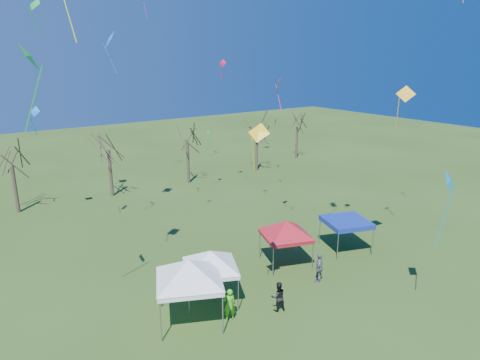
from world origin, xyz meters
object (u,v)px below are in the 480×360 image
object	(u,v)px
tree_1	(9,148)
tent_red	(286,224)
tree_4	(257,120)
tent_blue	(346,222)
tree_2	(107,133)
tent_white_mid	(210,254)
tree_3	(187,128)
person_dark	(278,297)
tent_white_west	(188,264)
tree_5	(298,116)
person_grey	(319,268)
person_green	(230,304)

from	to	relation	value
tree_1	tent_red	xyz separation A→B (m)	(12.82, -21.18, -2.91)
tree_4	tent_blue	distance (m)	23.20
tree_2	tent_white_mid	distance (m)	22.15
tent_white_mid	tent_red	bearing A→B (deg)	8.00
tree_3	tent_blue	distance (m)	21.73
tree_4	person_dark	distance (m)	30.28
tree_2	person_dark	bearing A→B (deg)	-88.72
tree_2	tent_white_west	world-z (taller)	tree_2
tree_3	tree_5	size ratio (longest dim) A/B	1.06
tree_1	person_grey	distance (m)	27.82
tree_2	tent_white_west	xyz separation A→B (m)	(-3.77, -22.81, -3.05)
tree_5	person_green	world-z (taller)	tree_5
person_green	tree_4	bearing A→B (deg)	-110.69
tree_3	tree_4	distance (m)	9.32
tent_red	person_grey	xyz separation A→B (m)	(0.18, -2.93, -1.94)
tree_5	tree_1	bearing A→B (deg)	-177.65
tree_1	tree_5	size ratio (longest dim) A/B	1.01
person_green	person_dark	world-z (taller)	person_green
tree_3	tree_4	xyz separation A→B (m)	(9.32, -0.04, -0.02)
tent_white_mid	person_grey	world-z (taller)	tent_white_mid
tree_3	person_green	bearing A→B (deg)	-113.88
tent_white_mid	person_grey	bearing A→B (deg)	-17.45
tree_4	tent_blue	size ratio (longest dim) A/B	2.15
person_green	tent_blue	bearing A→B (deg)	-149.48
tree_4	person_green	distance (m)	31.19
tent_white_mid	tree_3	bearing A→B (deg)	64.39
tree_5	tent_white_west	xyz separation A→B (m)	(-29.86, -24.50, -2.49)
tent_white_west	tree_1	bearing A→B (deg)	101.33
tent_blue	person_grey	size ratio (longest dim) A/B	1.94
tree_2	tent_blue	distance (m)	23.99
tent_white_mid	tent_blue	distance (m)	11.32
tree_3	tent_red	size ratio (longest dim) A/B	2.07
person_green	person_grey	bearing A→B (deg)	-159.81
tree_4	person_green	xyz separation A→B (m)	(-19.78, -23.56, -5.17)
tree_1	person_dark	bearing A→B (deg)	-70.33
person_grey	tent_red	bearing A→B (deg)	-120.23
tree_3	person_dark	xyz separation A→B (m)	(-7.85, -24.44, -5.24)
tree_3	tree_5	distance (m)	17.81
person_dark	tent_white_west	bearing A→B (deg)	-5.83
tree_1	tent_white_west	world-z (taller)	tree_1
person_dark	tent_blue	bearing A→B (deg)	-142.22
tent_red	tent_blue	distance (m)	5.10
tent_white_west	person_dark	size ratio (longest dim) A/B	2.54
tree_3	person_grey	xyz separation A→B (m)	(-3.80, -23.51, -5.13)
tent_blue	person_dark	xyz separation A→B (m)	(-8.85, -3.10, -1.25)
tent_white_west	person_green	distance (m)	3.12
tree_1	tree_2	distance (m)	8.42
tree_1	tent_red	distance (m)	24.93
tree_1	tent_white_mid	world-z (taller)	tree_1
tree_2	person_dark	xyz separation A→B (m)	(0.55, -24.77, -5.45)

